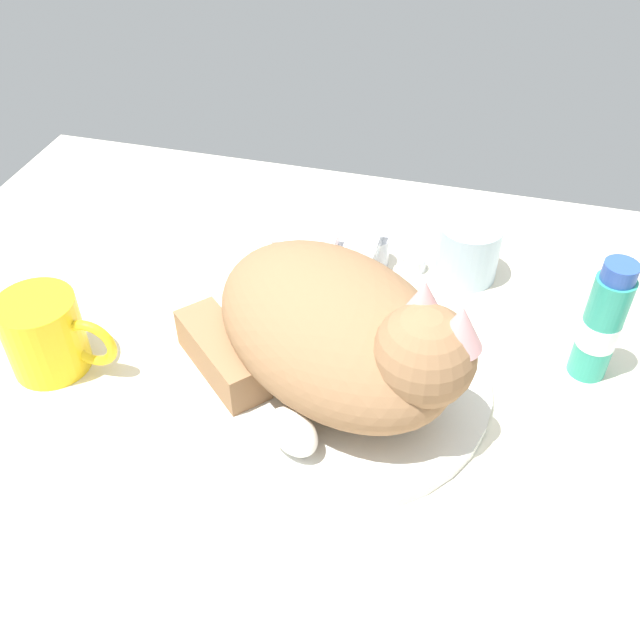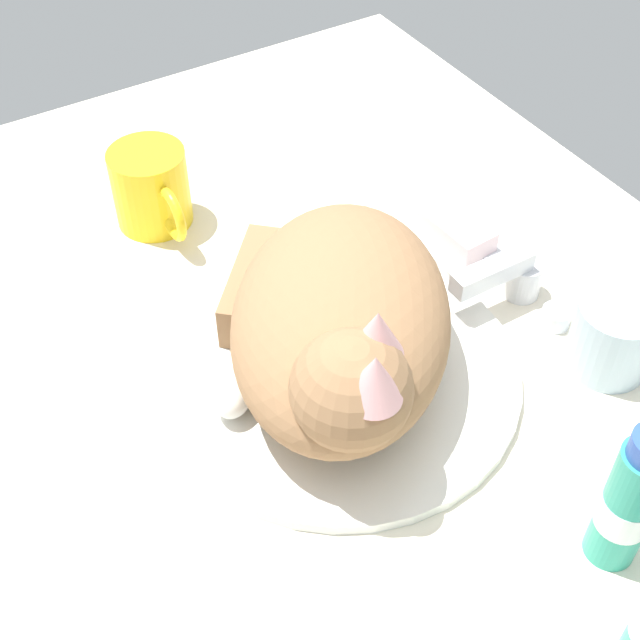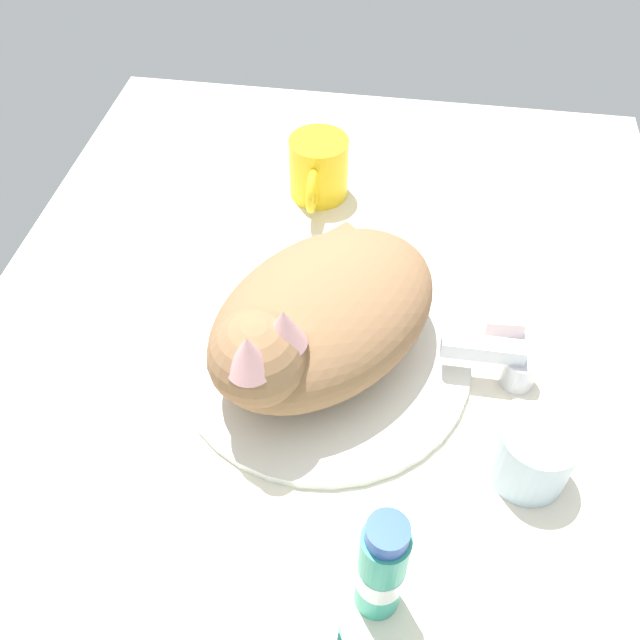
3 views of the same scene
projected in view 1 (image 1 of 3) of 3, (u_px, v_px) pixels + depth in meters
The scene contains 9 objects.
ground_plane at pixel (332, 391), 73.17cm from camera, with size 110.00×82.50×3.00cm, color silver.
sink_basin at pixel (333, 378), 71.81cm from camera, with size 31.93×31.93×1.09cm, color silver.
faucet at pixel (372, 252), 84.57cm from camera, with size 12.68×10.35×5.78cm.
cat at pixel (341, 334), 66.41cm from camera, with size 33.24×30.69×15.38cm.
coffee_mug at pixel (47, 335), 71.19cm from camera, with size 12.00×7.93×8.46cm.
rinse_cup at pixel (468, 251), 83.13cm from camera, with size 7.39×7.39×7.01cm.
soap_dish at pixel (306, 257), 87.03cm from camera, with size 9.00×6.40×1.20cm, color white.
soap_bar at pixel (306, 244), 85.71cm from camera, with size 7.49×4.15×2.78cm, color silver.
toothpaste_bottle at pixel (601, 324), 69.07cm from camera, with size 3.90×3.90×13.77cm.
Camera 1 is at (11.52, -48.52, 52.56)cm, focal length 39.72 mm.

